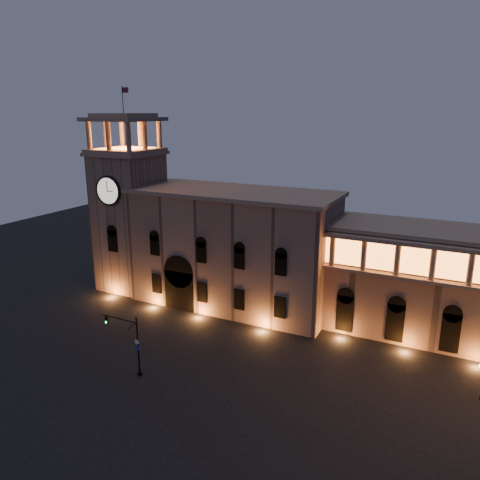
% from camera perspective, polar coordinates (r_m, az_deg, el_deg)
% --- Properties ---
extents(ground, '(160.00, 160.00, 0.00)m').
position_cam_1_polar(ground, '(55.67, -9.62, -15.85)').
color(ground, black).
rests_on(ground, ground).
extents(government_building, '(30.80, 12.80, 17.60)m').
position_cam_1_polar(government_building, '(70.32, -0.88, -1.03)').
color(government_building, '#896959').
rests_on(government_building, ground).
extents(clock_tower, '(9.80, 9.80, 32.40)m').
position_cam_1_polar(clock_tower, '(78.57, -13.28, 3.12)').
color(clock_tower, '#896959').
rests_on(clock_tower, ground).
extents(traffic_light, '(5.15, 0.55, 7.07)m').
position_cam_1_polar(traffic_light, '(54.77, -13.05, -12.15)').
color(traffic_light, black).
rests_on(traffic_light, ground).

